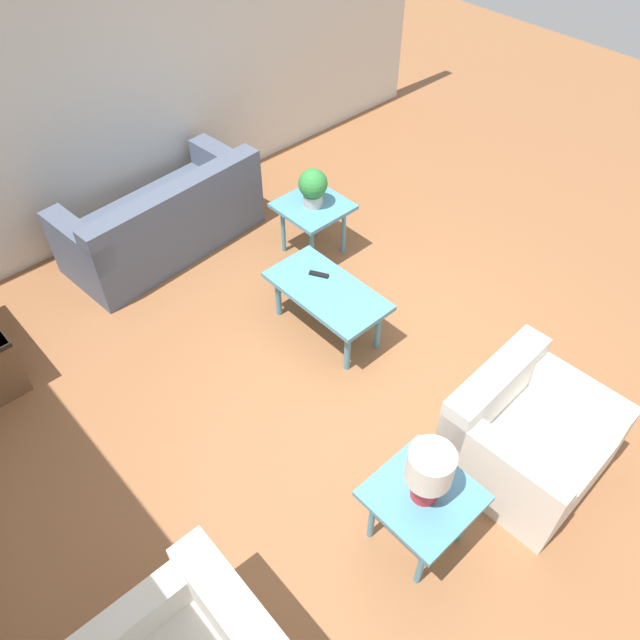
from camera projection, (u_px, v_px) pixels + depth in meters
ground_plane at (369, 371)px, 4.90m from camera, size 14.00×14.00×0.00m
wall_right at (129, 76)px, 5.50m from camera, size 0.12×7.20×2.70m
sofa at (165, 221)px, 5.76m from camera, size 0.96×1.88×0.79m
armchair at (523, 437)px, 4.12m from camera, size 0.90×0.96×0.75m
coffee_table at (327, 294)px, 4.93m from camera, size 1.00×0.52×0.46m
side_table_plant at (313, 211)px, 5.60m from camera, size 0.58×0.58×0.53m
side_table_lamp at (422, 501)px, 3.62m from camera, size 0.58×0.58×0.53m
potted_plant at (313, 186)px, 5.41m from camera, size 0.26×0.26×0.35m
table_lamp at (429, 471)px, 3.39m from camera, size 0.26×0.26×0.41m
remote_control at (319, 274)px, 4.99m from camera, size 0.16×0.11×0.02m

